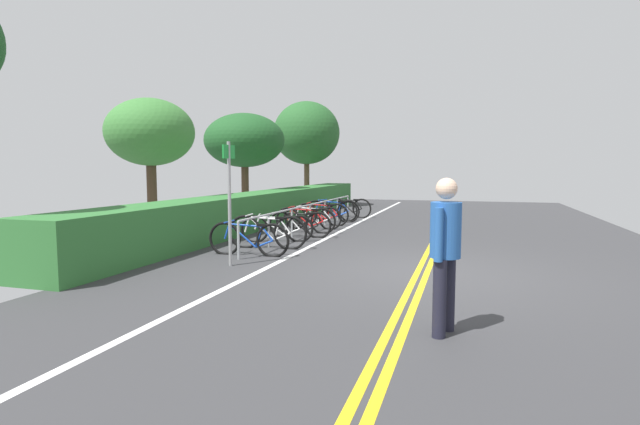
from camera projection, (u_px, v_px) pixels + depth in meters
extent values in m
cube|color=#353538|center=(423.00, 273.00, 8.29)|extent=(37.43, 10.22, 0.05)
cube|color=gold|center=(427.00, 272.00, 8.26)|extent=(33.69, 0.10, 0.00)
cube|color=gold|center=(418.00, 271.00, 8.31)|extent=(33.69, 0.10, 0.00)
cube|color=white|center=(277.00, 263.00, 9.06)|extent=(33.69, 0.12, 0.00)
cylinder|color=#9EA0A5|center=(238.00, 240.00, 9.36)|extent=(0.05, 0.05, 0.74)
cylinder|color=#9EA0A5|center=(269.00, 231.00, 10.77)|extent=(0.05, 0.05, 0.74)
cylinder|color=#9EA0A5|center=(292.00, 224.00, 12.18)|extent=(0.05, 0.05, 0.74)
cylinder|color=#9EA0A5|center=(310.00, 218.00, 13.60)|extent=(0.05, 0.05, 0.74)
cylinder|color=#9EA0A5|center=(325.00, 213.00, 15.01)|extent=(0.05, 0.05, 0.74)
cylinder|color=#9EA0A5|center=(338.00, 209.00, 16.42)|extent=(0.05, 0.05, 0.74)
cylinder|color=#9EA0A5|center=(348.00, 206.00, 17.83)|extent=(0.05, 0.05, 0.74)
cylinder|color=#9EA0A5|center=(310.00, 205.00, 13.56)|extent=(8.90, 0.04, 0.04)
torus|color=black|center=(225.00, 239.00, 9.91)|extent=(0.08, 0.70, 0.70)
torus|color=black|center=(273.00, 241.00, 9.65)|extent=(0.08, 0.70, 0.70)
cylinder|color=#1947B7|center=(242.00, 235.00, 9.80)|extent=(0.06, 0.59, 0.48)
cylinder|color=#1947B7|center=(245.00, 225.00, 9.77)|extent=(0.06, 0.71, 0.07)
cylinder|color=#1947B7|center=(259.00, 237.00, 9.71)|extent=(0.04, 0.17, 0.43)
cylinder|color=#1947B7|center=(264.00, 244.00, 9.70)|extent=(0.05, 0.38, 0.18)
cylinder|color=#1947B7|center=(267.00, 234.00, 9.66)|extent=(0.05, 0.26, 0.30)
cylinder|color=#1947B7|center=(227.00, 231.00, 9.88)|extent=(0.04, 0.14, 0.32)
cube|color=black|center=(262.00, 225.00, 9.68)|extent=(0.09, 0.20, 0.05)
cylinder|color=#1947B7|center=(229.00, 222.00, 9.85)|extent=(0.46, 0.05, 0.03)
torus|color=black|center=(245.00, 232.00, 10.73)|extent=(0.14, 0.76, 0.76)
torus|color=black|center=(290.00, 233.00, 10.54)|extent=(0.14, 0.76, 0.76)
cylinder|color=white|center=(262.00, 229.00, 10.65)|extent=(0.10, 0.59, 0.52)
cylinder|color=white|center=(264.00, 218.00, 10.62)|extent=(0.11, 0.70, 0.07)
cylinder|color=white|center=(277.00, 230.00, 10.59)|extent=(0.05, 0.17, 0.47)
cylinder|color=white|center=(282.00, 237.00, 10.58)|extent=(0.08, 0.38, 0.19)
cylinder|color=white|center=(285.00, 226.00, 10.54)|extent=(0.06, 0.26, 0.32)
cylinder|color=white|center=(247.00, 225.00, 10.71)|extent=(0.05, 0.14, 0.34)
cube|color=black|center=(280.00, 218.00, 10.55)|extent=(0.10, 0.21, 0.05)
cylinder|color=white|center=(249.00, 215.00, 10.68)|extent=(0.46, 0.08, 0.03)
torus|color=black|center=(255.00, 229.00, 11.58)|extent=(0.28, 0.65, 0.67)
torus|color=black|center=(299.00, 229.00, 11.63)|extent=(0.28, 0.65, 0.67)
cylinder|color=white|center=(272.00, 226.00, 11.59)|extent=(0.23, 0.58, 0.46)
cylinder|color=white|center=(274.00, 218.00, 11.58)|extent=(0.27, 0.69, 0.07)
cylinder|color=white|center=(287.00, 226.00, 11.61)|extent=(0.09, 0.17, 0.41)
cylinder|color=white|center=(292.00, 232.00, 11.63)|extent=(0.16, 0.37, 0.17)
cylinder|color=white|center=(295.00, 224.00, 11.61)|extent=(0.12, 0.26, 0.29)
cylinder|color=white|center=(257.00, 223.00, 11.57)|extent=(0.08, 0.14, 0.30)
cube|color=black|center=(290.00, 217.00, 11.59)|extent=(0.14, 0.22, 0.05)
cylinder|color=white|center=(259.00, 215.00, 11.56)|extent=(0.44, 0.18, 0.03)
torus|color=black|center=(282.00, 224.00, 12.49)|extent=(0.10, 0.69, 0.69)
torus|color=black|center=(318.00, 225.00, 12.27)|extent=(0.10, 0.69, 0.69)
cylinder|color=black|center=(295.00, 222.00, 12.40)|extent=(0.07, 0.56, 0.47)
cylinder|color=black|center=(298.00, 214.00, 12.37)|extent=(0.08, 0.66, 0.07)
cylinder|color=black|center=(308.00, 223.00, 12.33)|extent=(0.05, 0.16, 0.42)
cylinder|color=black|center=(312.00, 228.00, 12.32)|extent=(0.06, 0.35, 0.18)
cylinder|color=black|center=(314.00, 220.00, 12.28)|extent=(0.05, 0.24, 0.29)
cylinder|color=black|center=(283.00, 219.00, 12.46)|extent=(0.04, 0.13, 0.31)
cube|color=black|center=(310.00, 213.00, 12.29)|extent=(0.09, 0.21, 0.05)
cylinder|color=black|center=(285.00, 211.00, 12.43)|extent=(0.46, 0.06, 0.03)
torus|color=black|center=(288.00, 220.00, 13.38)|extent=(0.06, 0.72, 0.72)
torus|color=black|center=(323.00, 221.00, 13.09)|extent=(0.06, 0.72, 0.72)
cylinder|color=red|center=(301.00, 217.00, 13.26)|extent=(0.04, 0.58, 0.49)
cylinder|color=red|center=(303.00, 210.00, 13.22)|extent=(0.04, 0.69, 0.07)
cylinder|color=red|center=(313.00, 218.00, 13.16)|extent=(0.04, 0.17, 0.44)
cylinder|color=red|center=(317.00, 224.00, 13.14)|extent=(0.04, 0.37, 0.18)
cylinder|color=red|center=(319.00, 216.00, 13.11)|extent=(0.04, 0.25, 0.30)
cylinder|color=red|center=(290.00, 214.00, 13.35)|extent=(0.04, 0.14, 0.33)
cube|color=black|center=(315.00, 210.00, 13.12)|extent=(0.08, 0.20, 0.05)
cylinder|color=red|center=(291.00, 207.00, 13.32)|extent=(0.46, 0.03, 0.03)
torus|color=black|center=(296.00, 218.00, 14.18)|extent=(0.10, 0.68, 0.68)
torus|color=black|center=(330.00, 219.00, 13.95)|extent=(0.10, 0.68, 0.68)
cylinder|color=white|center=(308.00, 215.00, 14.09)|extent=(0.07, 0.59, 0.47)
cylinder|color=white|center=(311.00, 208.00, 14.05)|extent=(0.08, 0.70, 0.07)
cylinder|color=white|center=(320.00, 216.00, 14.01)|extent=(0.05, 0.17, 0.42)
cylinder|color=white|center=(324.00, 221.00, 13.99)|extent=(0.06, 0.37, 0.17)
cylinder|color=white|center=(326.00, 214.00, 13.96)|extent=(0.05, 0.26, 0.29)
cylinder|color=white|center=(297.00, 213.00, 14.16)|extent=(0.04, 0.14, 0.31)
cube|color=black|center=(322.00, 208.00, 13.97)|extent=(0.09, 0.20, 0.05)
cylinder|color=white|center=(299.00, 206.00, 14.13)|extent=(0.46, 0.06, 0.03)
torus|color=black|center=(306.00, 214.00, 15.05)|extent=(0.10, 0.72, 0.71)
torus|color=black|center=(337.00, 215.00, 14.82)|extent=(0.10, 0.72, 0.71)
cylinder|color=red|center=(318.00, 212.00, 14.96)|extent=(0.07, 0.57, 0.49)
cylinder|color=red|center=(320.00, 205.00, 14.92)|extent=(0.08, 0.68, 0.07)
cylinder|color=red|center=(328.00, 213.00, 14.88)|extent=(0.05, 0.17, 0.44)
cylinder|color=red|center=(332.00, 217.00, 14.87)|extent=(0.06, 0.36, 0.18)
cylinder|color=red|center=(334.00, 210.00, 14.83)|extent=(0.05, 0.25, 0.30)
cylinder|color=red|center=(307.00, 209.00, 15.03)|extent=(0.04, 0.14, 0.32)
cube|color=black|center=(330.00, 205.00, 14.84)|extent=(0.09, 0.20, 0.05)
cylinder|color=red|center=(309.00, 203.00, 15.00)|extent=(0.46, 0.05, 0.03)
torus|color=black|center=(316.00, 212.00, 15.76)|extent=(0.27, 0.74, 0.75)
torus|color=black|center=(348.00, 212.00, 15.76)|extent=(0.27, 0.74, 0.75)
cylinder|color=#1947B7|center=(328.00, 209.00, 15.75)|extent=(0.21, 0.59, 0.52)
cylinder|color=#1947B7|center=(330.00, 202.00, 15.73)|extent=(0.25, 0.70, 0.07)
cylinder|color=#1947B7|center=(339.00, 210.00, 15.75)|extent=(0.08, 0.18, 0.46)
cylinder|color=#1947B7|center=(342.00, 214.00, 15.77)|extent=(0.15, 0.38, 0.19)
cylinder|color=#1947B7|center=(345.00, 207.00, 15.75)|extent=(0.11, 0.26, 0.32)
cylinder|color=#1947B7|center=(317.00, 207.00, 15.75)|extent=(0.08, 0.14, 0.34)
cube|color=black|center=(341.00, 202.00, 15.73)|extent=(0.13, 0.21, 0.05)
cylinder|color=#1947B7|center=(319.00, 200.00, 15.73)|extent=(0.45, 0.16, 0.03)
torus|color=black|center=(321.00, 210.00, 16.77)|extent=(0.22, 0.69, 0.70)
torus|color=black|center=(348.00, 211.00, 16.22)|extent=(0.22, 0.69, 0.70)
cylinder|color=#1947B7|center=(331.00, 208.00, 16.56)|extent=(0.18, 0.60, 0.48)
cylinder|color=#1947B7|center=(333.00, 202.00, 16.50)|extent=(0.21, 0.72, 0.07)
cylinder|color=#1947B7|center=(340.00, 209.00, 16.37)|extent=(0.08, 0.18, 0.43)
cylinder|color=#1947B7|center=(343.00, 213.00, 16.33)|extent=(0.13, 0.38, 0.18)
cylinder|color=#1947B7|center=(345.00, 207.00, 16.27)|extent=(0.10, 0.26, 0.30)
cylinder|color=#1947B7|center=(322.00, 206.00, 16.73)|extent=(0.07, 0.15, 0.32)
cube|color=black|center=(342.00, 202.00, 16.32)|extent=(0.13, 0.21, 0.05)
cylinder|color=#1947B7|center=(324.00, 200.00, 16.69)|extent=(0.45, 0.14, 0.03)
torus|color=black|center=(337.00, 208.00, 17.59)|extent=(0.15, 0.71, 0.71)
torus|color=black|center=(362.00, 209.00, 17.20)|extent=(0.15, 0.71, 0.71)
cylinder|color=black|center=(346.00, 206.00, 17.43)|extent=(0.10, 0.55, 0.49)
cylinder|color=black|center=(348.00, 200.00, 17.39)|extent=(0.12, 0.65, 0.07)
cylinder|color=black|center=(355.00, 207.00, 17.30)|extent=(0.06, 0.16, 0.44)
cylinder|color=black|center=(357.00, 211.00, 17.27)|extent=(0.08, 0.35, 0.18)
cylinder|color=black|center=(359.00, 205.00, 17.23)|extent=(0.07, 0.24, 0.30)
cylinder|color=black|center=(338.00, 203.00, 17.55)|extent=(0.05, 0.13, 0.32)
cube|color=black|center=(356.00, 200.00, 17.25)|extent=(0.10, 0.21, 0.05)
cylinder|color=black|center=(339.00, 198.00, 17.51)|extent=(0.46, 0.09, 0.03)
cylinder|color=#1E1E2D|center=(448.00, 293.00, 5.25)|extent=(0.14, 0.14, 0.82)
cylinder|color=#1E1E2D|center=(439.00, 299.00, 5.03)|extent=(0.14, 0.14, 0.82)
cylinder|color=#2659A5|center=(446.00, 230.00, 5.07)|extent=(0.32, 0.32, 0.58)
sphere|color=beige|center=(447.00, 189.00, 5.04)|extent=(0.22, 0.22, 0.22)
cylinder|color=#2659A5|center=(452.00, 231.00, 5.24)|extent=(0.09, 0.09, 0.55)
cylinder|color=#2659A5|center=(439.00, 235.00, 4.91)|extent=(0.09, 0.09, 0.55)
cylinder|color=gray|center=(230.00, 204.00, 8.68)|extent=(0.06, 0.06, 2.23)
cube|color=#198C33|center=(229.00, 152.00, 8.59)|extent=(0.36, 0.06, 0.24)
cube|color=#2D6B30|center=(268.00, 207.00, 15.57)|extent=(17.90, 1.19, 1.01)
cylinder|color=#473323|center=(152.00, 197.00, 13.32)|extent=(0.27, 0.27, 1.91)
ellipsoid|color=#387533|center=(150.00, 132.00, 13.16)|extent=(2.37, 2.37, 1.82)
cylinder|color=#473323|center=(245.00, 190.00, 17.87)|extent=(0.27, 0.27, 1.89)
ellipsoid|color=#1C4C21|center=(245.00, 140.00, 17.71)|extent=(2.92, 2.92, 1.95)
cylinder|color=brown|center=(307.00, 184.00, 22.28)|extent=(0.24, 0.24, 2.08)
ellipsoid|color=#235626|center=(307.00, 133.00, 22.07)|extent=(3.00, 3.00, 2.83)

